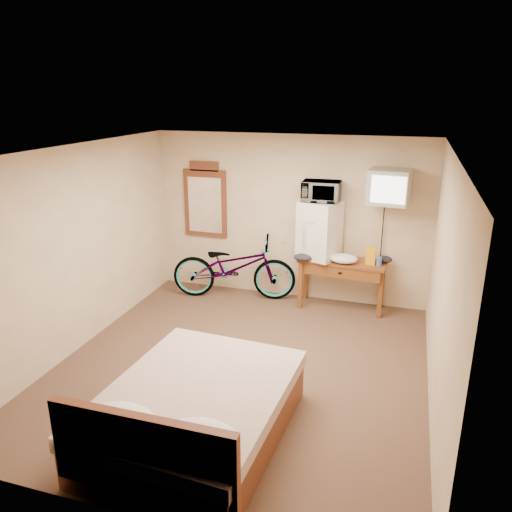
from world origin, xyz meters
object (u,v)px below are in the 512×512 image
at_px(bicycle, 234,267).
at_px(bed, 193,414).
at_px(microwave, 321,191).
at_px(blue_cup, 379,261).
at_px(wall_mirror, 205,201).
at_px(mini_fridge, 320,230).
at_px(crt_television, 389,187).
at_px(desk, 342,269).

height_order(bicycle, bed, bicycle).
xyz_separation_m(microwave, bicycle, (-1.29, -0.11, -1.24)).
height_order(microwave, blue_cup, microwave).
distance_m(microwave, wall_mirror, 1.91).
relative_size(mini_fridge, bicycle, 0.44).
distance_m(wall_mirror, bed, 4.06).
xyz_separation_m(microwave, crt_television, (0.93, -0.04, 0.12)).
distance_m(bicycle, bed, 3.42).
relative_size(mini_fridge, crt_television, 1.33).
height_order(blue_cup, crt_television, crt_television).
relative_size(crt_television, bicycle, 0.33).
distance_m(crt_television, bicycle, 2.60).
bearing_deg(crt_television, desk, -178.20).
bearing_deg(bicycle, bed, -178.10).
height_order(desk, bed, bed).
xyz_separation_m(blue_cup, wall_mirror, (-2.75, 0.33, 0.62)).
bearing_deg(microwave, desk, -9.62).
distance_m(microwave, bed, 3.76).
distance_m(blue_cup, bed, 3.63).
distance_m(desk, microwave, 1.18).
height_order(mini_fridge, blue_cup, mini_fridge).
distance_m(desk, bicycle, 1.65).
relative_size(desk, crt_television, 2.03).
distance_m(desk, mini_fridge, 0.66).
distance_m(mini_fridge, bicycle, 1.46).
distance_m(mini_fridge, blue_cup, 0.96).
bearing_deg(mini_fridge, blue_cup, -7.23).
bearing_deg(crt_television, blue_cup, -122.07).
bearing_deg(desk, microwave, 171.52).
distance_m(crt_television, bed, 4.00).
bearing_deg(blue_cup, microwave, 172.76).
relative_size(microwave, blue_cup, 4.18).
xyz_separation_m(blue_cup, crt_television, (0.05, 0.08, 1.04)).
xyz_separation_m(wall_mirror, bicycle, (0.58, -0.32, -0.93)).
distance_m(microwave, crt_television, 0.94).
relative_size(crt_television, wall_mirror, 0.53).
xyz_separation_m(desk, blue_cup, (0.52, -0.06, 0.19)).
relative_size(microwave, bed, 0.25).
xyz_separation_m(microwave, bed, (-0.50, -3.43, -1.44)).
bearing_deg(microwave, crt_television, -3.34).
bearing_deg(blue_cup, desk, 173.61).
bearing_deg(mini_fridge, crt_television, -2.19).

